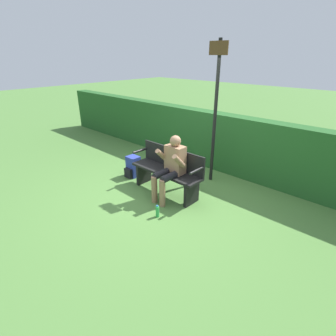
% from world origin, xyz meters
% --- Properties ---
extents(ground_plane, '(40.00, 40.00, 0.00)m').
position_xyz_m(ground_plane, '(0.00, 0.00, 0.00)').
color(ground_plane, '#4C7A38').
extents(hedge_back, '(12.00, 0.36, 1.33)m').
position_xyz_m(hedge_back, '(0.00, 1.78, 0.66)').
color(hedge_back, '#235623').
rests_on(hedge_back, ground).
extents(park_bench, '(1.53, 0.42, 0.89)m').
position_xyz_m(park_bench, '(0.00, 0.06, 0.47)').
color(park_bench, black).
rests_on(park_bench, ground).
extents(person_seated, '(0.51, 0.62, 1.22)m').
position_xyz_m(person_seated, '(0.20, -0.08, 0.68)').
color(person_seated, '#997051').
rests_on(person_seated, ground).
extents(backpack, '(0.27, 0.31, 0.47)m').
position_xyz_m(backpack, '(-1.08, 0.05, 0.22)').
color(backpack, '#283893').
rests_on(backpack, ground).
extents(water_bottle, '(0.06, 0.06, 0.22)m').
position_xyz_m(water_bottle, '(0.49, -0.73, 0.10)').
color(water_bottle, green).
rests_on(water_bottle, ground).
extents(signpost, '(0.40, 0.09, 2.83)m').
position_xyz_m(signpost, '(0.32, 1.10, 1.59)').
color(signpost, black).
rests_on(signpost, ground).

